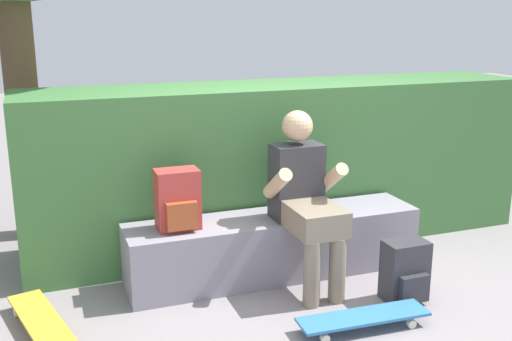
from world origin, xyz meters
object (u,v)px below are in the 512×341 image
object	(u,v)px
bench_main	(275,245)
skateboard_beside_bench	(41,321)
person_skater	(305,195)
backpack_on_ground	(406,272)
backpack_on_bench	(178,201)
skateboard_near_person	(363,317)

from	to	relation	value
bench_main	skateboard_beside_bench	xyz separation A→B (m)	(-1.59, -0.28, -0.14)
skateboard_beside_bench	person_skater	bearing A→B (deg)	2.28
backpack_on_ground	backpack_on_bench	bearing A→B (deg)	153.94
backpack_on_bench	backpack_on_ground	distance (m)	1.55
backpack_on_bench	person_skater	bearing A→B (deg)	-13.87
bench_main	backpack_on_bench	distance (m)	0.80
person_skater	skateboard_beside_bench	distance (m)	1.81
person_skater	backpack_on_ground	size ratio (longest dim) A/B	2.97
backpack_on_bench	backpack_on_ground	bearing A→B (deg)	-26.06
skateboard_near_person	backpack_on_ground	xyz separation A→B (m)	(0.45, 0.24, 0.12)
bench_main	person_skater	size ratio (longest dim) A/B	1.76
skateboard_beside_bench	backpack_on_ground	bearing A→B (deg)	-9.72
backpack_on_bench	backpack_on_ground	xyz separation A→B (m)	(1.34, -0.65, -0.44)
skateboard_near_person	backpack_on_bench	xyz separation A→B (m)	(-0.89, 0.90, 0.56)
bench_main	backpack_on_bench	xyz separation A→B (m)	(-0.69, -0.01, 0.41)
bench_main	skateboard_near_person	distance (m)	0.94
skateboard_near_person	backpack_on_ground	distance (m)	0.52
bench_main	skateboard_near_person	size ratio (longest dim) A/B	2.59
skateboard_beside_bench	backpack_on_ground	size ratio (longest dim) A/B	2.06
bench_main	skateboard_near_person	world-z (taller)	bench_main
bench_main	backpack_on_ground	distance (m)	0.93
skateboard_beside_bench	backpack_on_bench	xyz separation A→B (m)	(0.90, 0.27, 0.56)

